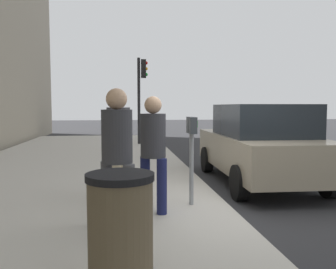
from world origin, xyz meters
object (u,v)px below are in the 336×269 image
object	(u,v)px
trash_bin	(121,231)
pedestrian_at_meter	(153,145)
parking_meter	(192,142)
pedestrian_bystander	(117,146)
parked_sedan_near	(260,144)
traffic_signal	(141,86)
parking_officer	(119,135)

from	to	relation	value
trash_bin	pedestrian_at_meter	bearing A→B (deg)	-12.01
parking_meter	pedestrian_bystander	bearing A→B (deg)	130.59
pedestrian_at_meter	pedestrian_bystander	bearing A→B (deg)	-163.18
parked_sedan_near	traffic_signal	size ratio (longest dim) A/B	1.24
pedestrian_at_meter	pedestrian_bystander	size ratio (longest dim) A/B	0.96
pedestrian_bystander	parked_sedan_near	size ratio (longest dim) A/B	0.41
parked_sedan_near	pedestrian_bystander	bearing A→B (deg)	134.29
parking_officer	parking_meter	bearing A→B (deg)	-14.88
parking_officer	trash_bin	size ratio (longest dim) A/B	1.81
pedestrian_bystander	parking_officer	size ratio (longest dim) A/B	0.99
pedestrian_at_meter	pedestrian_bystander	distance (m)	0.87
parked_sedan_near	trash_bin	bearing A→B (deg)	146.15
pedestrian_at_meter	traffic_signal	size ratio (longest dim) A/B	0.48
trash_bin	parking_meter	bearing A→B (deg)	-23.80
traffic_signal	parking_meter	bearing A→B (deg)	-178.20
pedestrian_bystander	trash_bin	size ratio (longest dim) A/B	1.79
pedestrian_at_meter	parking_officer	world-z (taller)	parking_officer
pedestrian_at_meter	parked_sedan_near	bearing A→B (deg)	5.53
parking_meter	trash_bin	xyz separation A→B (m)	(-2.53, 1.11, -0.51)
parking_meter	pedestrian_at_meter	size ratio (longest dim) A/B	0.82
parking_meter	pedestrian_bystander	xyz separation A→B (m)	(-0.99, 1.16, 0.05)
pedestrian_bystander	traffic_signal	size ratio (longest dim) A/B	0.50
pedestrian_bystander	traffic_signal	bearing A→B (deg)	38.08
parking_meter	pedestrian_bystander	size ratio (longest dim) A/B	0.78
parked_sedan_near	trash_bin	size ratio (longest dim) A/B	4.40
pedestrian_at_meter	trash_bin	xyz separation A→B (m)	(-2.23, 0.47, -0.50)
pedestrian_at_meter	pedestrian_bystander	world-z (taller)	pedestrian_bystander
parking_officer	traffic_signal	xyz separation A→B (m)	(8.86, -0.86, 1.33)
traffic_signal	parking_officer	bearing A→B (deg)	174.45
parking_meter	parked_sedan_near	xyz separation A→B (m)	(2.04, -1.95, -0.27)
parking_meter	pedestrian_bystander	distance (m)	1.53
parking_officer	traffic_signal	size ratio (longest dim) A/B	0.51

